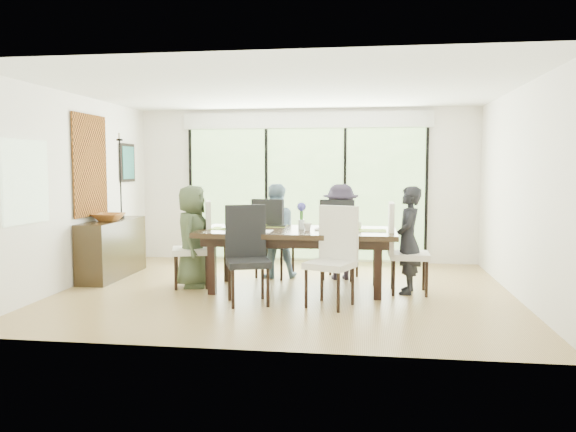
# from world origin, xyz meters

# --- Properties ---
(floor) EXTENTS (6.00, 5.00, 0.01)m
(floor) POSITION_xyz_m (0.00, 0.00, -0.01)
(floor) COLOR olive
(floor) RESTS_ON ground
(ceiling) EXTENTS (6.00, 5.00, 0.01)m
(ceiling) POSITION_xyz_m (0.00, 0.00, 2.71)
(ceiling) COLOR white
(ceiling) RESTS_ON wall_back
(wall_back) EXTENTS (6.00, 0.02, 2.70)m
(wall_back) POSITION_xyz_m (0.00, 2.51, 1.35)
(wall_back) COLOR white
(wall_back) RESTS_ON floor
(wall_front) EXTENTS (6.00, 0.02, 2.70)m
(wall_front) POSITION_xyz_m (0.00, -2.51, 1.35)
(wall_front) COLOR white
(wall_front) RESTS_ON floor
(wall_left) EXTENTS (0.02, 5.00, 2.70)m
(wall_left) POSITION_xyz_m (-3.01, 0.00, 1.35)
(wall_left) COLOR silver
(wall_left) RESTS_ON floor
(wall_right) EXTENTS (0.02, 5.00, 2.70)m
(wall_right) POSITION_xyz_m (3.01, 0.00, 1.35)
(wall_right) COLOR silver
(wall_right) RESTS_ON floor
(glass_doors) EXTENTS (4.20, 0.02, 2.30)m
(glass_doors) POSITION_xyz_m (0.00, 2.47, 1.20)
(glass_doors) COLOR #598C3F
(glass_doors) RESTS_ON wall_back
(blinds_header) EXTENTS (4.40, 0.06, 0.28)m
(blinds_header) POSITION_xyz_m (0.00, 2.46, 2.50)
(blinds_header) COLOR white
(blinds_header) RESTS_ON wall_back
(mullion_a) EXTENTS (0.05, 0.04, 2.30)m
(mullion_a) POSITION_xyz_m (-2.10, 2.46, 1.20)
(mullion_a) COLOR black
(mullion_a) RESTS_ON wall_back
(mullion_b) EXTENTS (0.05, 0.04, 2.30)m
(mullion_b) POSITION_xyz_m (-0.70, 2.46, 1.20)
(mullion_b) COLOR black
(mullion_b) RESTS_ON wall_back
(mullion_c) EXTENTS (0.05, 0.04, 2.30)m
(mullion_c) POSITION_xyz_m (0.70, 2.46, 1.20)
(mullion_c) COLOR black
(mullion_c) RESTS_ON wall_back
(mullion_d) EXTENTS (0.05, 0.04, 2.30)m
(mullion_d) POSITION_xyz_m (2.10, 2.46, 1.20)
(mullion_d) COLOR black
(mullion_d) RESTS_ON wall_back
(side_window) EXTENTS (0.02, 0.90, 1.00)m
(side_window) POSITION_xyz_m (-2.97, -1.20, 1.50)
(side_window) COLOR #8CAD7F
(side_window) RESTS_ON wall_left
(deck) EXTENTS (6.00, 1.80, 0.10)m
(deck) POSITION_xyz_m (0.00, 3.40, -0.05)
(deck) COLOR brown
(deck) RESTS_ON ground
(rail_top) EXTENTS (6.00, 0.08, 0.06)m
(rail_top) POSITION_xyz_m (0.00, 4.20, 0.55)
(rail_top) COLOR brown
(rail_top) RESTS_ON deck
(foliage_left) EXTENTS (3.20, 3.20, 3.20)m
(foliage_left) POSITION_xyz_m (-1.80, 5.20, 1.44)
(foliage_left) COLOR #14380F
(foliage_left) RESTS_ON ground
(foliage_mid) EXTENTS (4.00, 4.00, 4.00)m
(foliage_mid) POSITION_xyz_m (0.40, 5.80, 1.80)
(foliage_mid) COLOR #14380F
(foliage_mid) RESTS_ON ground
(foliage_right) EXTENTS (2.80, 2.80, 2.80)m
(foliage_right) POSITION_xyz_m (2.20, 5.00, 1.26)
(foliage_right) COLOR #14380F
(foliage_right) RESTS_ON ground
(foliage_far) EXTENTS (3.60, 3.60, 3.60)m
(foliage_far) POSITION_xyz_m (-0.60, 6.50, 1.62)
(foliage_far) COLOR #14380F
(foliage_far) RESTS_ON ground
(table_top) EXTENTS (2.65, 1.22, 0.07)m
(table_top) POSITION_xyz_m (0.15, 0.10, 0.80)
(table_top) COLOR black
(table_top) RESTS_ON floor
(table_apron) EXTENTS (2.43, 0.99, 0.11)m
(table_apron) POSITION_xyz_m (0.15, 0.10, 0.70)
(table_apron) COLOR black
(table_apron) RESTS_ON floor
(table_leg_fl) EXTENTS (0.10, 0.10, 0.76)m
(table_leg_fl) POSITION_xyz_m (-0.93, -0.33, 0.38)
(table_leg_fl) COLOR black
(table_leg_fl) RESTS_ON floor
(table_leg_fr) EXTENTS (0.10, 0.10, 0.76)m
(table_leg_fr) POSITION_xyz_m (1.23, -0.33, 0.38)
(table_leg_fr) COLOR black
(table_leg_fr) RESTS_ON floor
(table_leg_bl) EXTENTS (0.10, 0.10, 0.76)m
(table_leg_bl) POSITION_xyz_m (-0.93, 0.53, 0.38)
(table_leg_bl) COLOR black
(table_leg_bl) RESTS_ON floor
(table_leg_br) EXTENTS (0.10, 0.10, 0.76)m
(table_leg_br) POSITION_xyz_m (1.23, 0.53, 0.38)
(table_leg_br) COLOR black
(table_leg_br) RESTS_ON floor
(chair_left_end) EXTENTS (0.64, 0.64, 1.22)m
(chair_left_end) POSITION_xyz_m (-1.35, 0.10, 0.61)
(chair_left_end) COLOR white
(chair_left_end) RESTS_ON floor
(chair_right_end) EXTENTS (0.51, 0.51, 1.22)m
(chair_right_end) POSITION_xyz_m (1.65, 0.10, 0.61)
(chair_right_end) COLOR white
(chair_right_end) RESTS_ON floor
(chair_far_left) EXTENTS (0.63, 0.63, 1.22)m
(chair_far_left) POSITION_xyz_m (-0.30, 0.95, 0.61)
(chair_far_left) COLOR black
(chair_far_left) RESTS_ON floor
(chair_far_right) EXTENTS (0.59, 0.59, 1.22)m
(chair_far_right) POSITION_xyz_m (0.70, 0.95, 0.61)
(chair_far_right) COLOR black
(chair_far_right) RESTS_ON floor
(chair_near_left) EXTENTS (0.65, 0.65, 1.22)m
(chair_near_left) POSITION_xyz_m (-0.35, -0.77, 0.61)
(chair_near_left) COLOR black
(chair_near_left) RESTS_ON floor
(chair_near_right) EXTENTS (0.66, 0.66, 1.22)m
(chair_near_right) POSITION_xyz_m (0.65, -0.77, 0.61)
(chair_near_right) COLOR white
(chair_near_right) RESTS_ON floor
(person_left_end) EXTENTS (0.49, 0.71, 1.43)m
(person_left_end) POSITION_xyz_m (-1.33, 0.10, 0.71)
(person_left_end) COLOR #404D33
(person_left_end) RESTS_ON floor
(person_right_end) EXTENTS (0.49, 0.71, 1.43)m
(person_right_end) POSITION_xyz_m (1.63, 0.10, 0.71)
(person_right_end) COLOR black
(person_right_end) RESTS_ON floor
(person_far_left) EXTENTS (0.75, 0.57, 1.43)m
(person_far_left) POSITION_xyz_m (-0.30, 0.93, 0.71)
(person_far_left) COLOR #7E9FB6
(person_far_left) RESTS_ON floor
(person_far_right) EXTENTS (0.73, 0.54, 1.43)m
(person_far_right) POSITION_xyz_m (0.70, 0.93, 0.71)
(person_far_right) COLOR #262030
(person_far_right) RESTS_ON floor
(placemat_left) EXTENTS (0.49, 0.35, 0.01)m
(placemat_left) POSITION_xyz_m (-0.80, 0.10, 0.83)
(placemat_left) COLOR #95C044
(placemat_left) RESTS_ON table_top
(placemat_right) EXTENTS (0.49, 0.35, 0.01)m
(placemat_right) POSITION_xyz_m (1.10, 0.10, 0.83)
(placemat_right) COLOR #87A63B
(placemat_right) RESTS_ON table_top
(placemat_far_l) EXTENTS (0.49, 0.35, 0.01)m
(placemat_far_l) POSITION_xyz_m (-0.30, 0.50, 0.83)
(placemat_far_l) COLOR #A1C546
(placemat_far_l) RESTS_ON table_top
(placemat_far_r) EXTENTS (0.49, 0.35, 0.01)m
(placemat_far_r) POSITION_xyz_m (0.70, 0.50, 0.83)
(placemat_far_r) COLOR #7DAC3D
(placemat_far_r) RESTS_ON table_top
(placemat_paper) EXTENTS (0.49, 0.35, 0.01)m
(placemat_paper) POSITION_xyz_m (-0.40, -0.20, 0.83)
(placemat_paper) COLOR white
(placemat_paper) RESTS_ON table_top
(tablet_far_l) EXTENTS (0.29, 0.20, 0.01)m
(tablet_far_l) POSITION_xyz_m (-0.20, 0.45, 0.84)
(tablet_far_l) COLOR black
(tablet_far_l) RESTS_ON table_top
(tablet_far_r) EXTENTS (0.27, 0.19, 0.01)m
(tablet_far_r) POSITION_xyz_m (0.65, 0.45, 0.84)
(tablet_far_r) COLOR black
(tablet_far_r) RESTS_ON table_top
(papers) EXTENTS (0.33, 0.24, 0.00)m
(papers) POSITION_xyz_m (0.85, 0.05, 0.83)
(papers) COLOR white
(papers) RESTS_ON table_top
(platter_base) EXTENTS (0.29, 0.29, 0.03)m
(platter_base) POSITION_xyz_m (-0.40, -0.20, 0.85)
(platter_base) COLOR white
(platter_base) RESTS_ON table_top
(platter_snacks) EXTENTS (0.22, 0.22, 0.02)m
(platter_snacks) POSITION_xyz_m (-0.40, -0.20, 0.87)
(platter_snacks) COLOR #C25216
(platter_snacks) RESTS_ON table_top
(vase) EXTENTS (0.09, 0.09, 0.13)m
(vase) POSITION_xyz_m (0.20, 0.15, 0.90)
(vase) COLOR silver
(vase) RESTS_ON table_top
(hyacinth_stems) EXTENTS (0.04, 0.04, 0.18)m
(hyacinth_stems) POSITION_xyz_m (0.20, 0.15, 1.03)
(hyacinth_stems) COLOR #337226
(hyacinth_stems) RESTS_ON table_top
(hyacinth_blooms) EXTENTS (0.12, 0.12, 0.12)m
(hyacinth_blooms) POSITION_xyz_m (0.20, 0.15, 1.14)
(hyacinth_blooms) COLOR #4A47B2
(hyacinth_blooms) RESTS_ON table_top
(laptop) EXTENTS (0.37, 0.25, 0.03)m
(laptop) POSITION_xyz_m (-0.70, -0.00, 0.84)
(laptop) COLOR silver
(laptop) RESTS_ON table_top
(cup_a) EXTENTS (0.19, 0.19, 0.11)m
(cup_a) POSITION_xyz_m (-0.55, 0.25, 0.88)
(cup_a) COLOR white
(cup_a) RESTS_ON table_top
(cup_b) EXTENTS (0.15, 0.15, 0.10)m
(cup_b) POSITION_xyz_m (0.30, -0.00, 0.88)
(cup_b) COLOR white
(cup_b) RESTS_ON table_top
(cup_c) EXTENTS (0.17, 0.17, 0.11)m
(cup_c) POSITION_xyz_m (0.95, 0.20, 0.88)
(cup_c) COLOR white
(cup_c) RESTS_ON table_top
(book) EXTENTS (0.21, 0.27, 0.02)m
(book) POSITION_xyz_m (0.40, 0.15, 0.84)
(book) COLOR white
(book) RESTS_ON table_top
(sideboard) EXTENTS (0.44, 1.55, 0.87)m
(sideboard) POSITION_xyz_m (-2.76, 0.61, 0.44)
(sideboard) COLOR black
(sideboard) RESTS_ON floor
(bowl) EXTENTS (0.46, 0.46, 0.11)m
(bowl) POSITION_xyz_m (-2.76, 0.51, 0.93)
(bowl) COLOR brown
(bowl) RESTS_ON sideboard
(candlestick_base) EXTENTS (0.10, 0.10, 0.04)m
(candlestick_base) POSITION_xyz_m (-2.76, 0.96, 0.89)
(candlestick_base) COLOR black
(candlestick_base) RESTS_ON sideboard
(candlestick_shaft) EXTENTS (0.02, 0.02, 1.21)m
(candlestick_shaft) POSITION_xyz_m (-2.76, 0.96, 1.50)
(candlestick_shaft) COLOR black
(candlestick_shaft) RESTS_ON sideboard
(candlestick_pan) EXTENTS (0.10, 0.10, 0.03)m
(candlestick_pan) POSITION_xyz_m (-2.76, 0.96, 2.10)
(candlestick_pan) COLOR black
(candlestick_pan) RESTS_ON sideboard
(candle) EXTENTS (0.03, 0.03, 0.10)m
(candle) POSITION_xyz_m (-2.76, 0.96, 2.16)
(candle) COLOR silver
(candle) RESTS_ON sideboard
(tapestry) EXTENTS (0.02, 1.00, 1.50)m
(tapestry) POSITION_xyz_m (-2.97, 0.40, 1.70)
(tapestry) COLOR #8E4814
(tapestry) RESTS_ON wall_left
(art_frame) EXTENTS (0.03, 0.55, 0.65)m
(art_frame) POSITION_xyz_m (-2.97, 1.70, 1.75)
(art_frame) COLOR black
(art_frame) RESTS_ON wall_left
(art_canvas) EXTENTS (0.01, 0.45, 0.55)m
(art_canvas) POSITION_xyz_m (-2.95, 1.70, 1.75)
(art_canvas) COLOR #195251
(art_canvas) RESTS_ON wall_left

